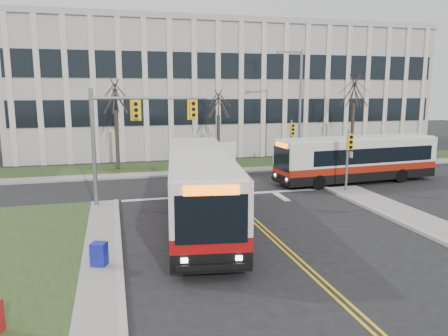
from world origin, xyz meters
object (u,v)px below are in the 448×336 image
streetlight (298,102)px  newspaper_box_blue (99,256)px  bus_main (200,190)px  bus_cross (356,160)px  directory_sign (226,152)px

streetlight → newspaper_box_blue: (-14.99, -17.40, -4.72)m
bus_main → newspaper_box_blue: size_ratio=13.00×
streetlight → bus_cross: bearing=-78.9°
bus_main → newspaper_box_blue: 6.10m
bus_cross → newspaper_box_blue: size_ratio=11.72×
directory_sign → bus_main: 15.47m
streetlight → newspaper_box_blue: size_ratio=9.68×
streetlight → bus_cross: size_ratio=0.83×
streetlight → bus_cross: streetlight is taller
streetlight → bus_main: streetlight is taller
streetlight → directory_sign: bearing=166.8°
streetlight → bus_cross: 7.77m
bus_main → streetlight: bearing=59.2°
bus_cross → streetlight: bearing=-173.8°
directory_sign → newspaper_box_blue: size_ratio=2.11×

